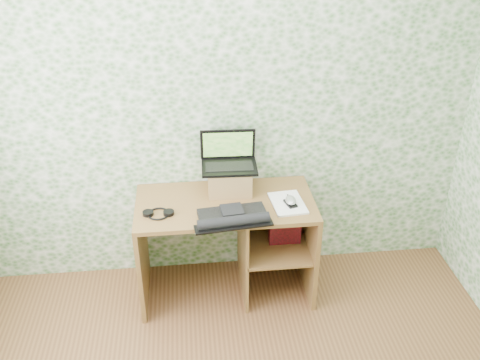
{
  "coord_description": "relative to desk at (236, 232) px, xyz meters",
  "views": [
    {
      "loc": [
        -0.23,
        -1.59,
        2.65
      ],
      "look_at": [
        0.09,
        1.39,
        0.94
      ],
      "focal_mm": 40.0,
      "sensor_mm": 36.0,
      "label": 1
    }
  ],
  "objects": [
    {
      "name": "desk",
      "position": [
        0.0,
        0.0,
        0.0
      ],
      "size": [
        1.2,
        0.6,
        0.75
      ],
      "color": "brown",
      "rests_on": "floor"
    },
    {
      "name": "riser",
      "position": [
        -0.04,
        0.12,
        0.36
      ],
      "size": [
        0.3,
        0.25,
        0.18
      ],
      "primitive_type": "cube",
      "rotation": [
        0.0,
        0.0,
        -0.03
      ],
      "color": "#9A7145",
      "rests_on": "desk"
    },
    {
      "name": "headphones",
      "position": [
        -0.52,
        -0.14,
        0.28
      ],
      "size": [
        0.2,
        0.15,
        0.02
      ],
      "rotation": [
        0.0,
        0.0,
        -0.07
      ],
      "color": "black",
      "rests_on": "desk"
    },
    {
      "name": "keyboard",
      "position": [
        -0.05,
        -0.25,
        0.29
      ],
      "size": [
        0.5,
        0.3,
        0.07
      ],
      "rotation": [
        0.0,
        0.0,
        0.11
      ],
      "color": "black",
      "rests_on": "desk"
    },
    {
      "name": "wall_back",
      "position": [
        -0.08,
        0.28,
        0.82
      ],
      "size": [
        3.5,
        0.0,
        3.5
      ],
      "primitive_type": "plane",
      "rotation": [
        1.57,
        0.0,
        0.0
      ],
      "color": "silver",
      "rests_on": "ground"
    },
    {
      "name": "red_box",
      "position": [
        0.34,
        -0.03,
        0.04
      ],
      "size": [
        0.22,
        0.07,
        0.27
      ],
      "primitive_type": "cube",
      "rotation": [
        0.0,
        0.0,
        -0.01
      ],
      "color": "maroon",
      "rests_on": "desk"
    },
    {
      "name": "pen",
      "position": [
        0.36,
        -0.08,
        0.29
      ],
      "size": [
        0.02,
        0.13,
        0.01
      ],
      "primitive_type": "cylinder",
      "rotation": [
        1.57,
        0.0,
        0.12
      ],
      "color": "black",
      "rests_on": "notepad"
    },
    {
      "name": "mouse",
      "position": [
        0.35,
        -0.12,
        0.3
      ],
      "size": [
        0.1,
        0.13,
        0.04
      ],
      "primitive_type": "ellipsoid",
      "rotation": [
        0.0,
        0.0,
        0.27
      ],
      "color": "#BCBCBF",
      "rests_on": "notepad"
    },
    {
      "name": "laptop",
      "position": [
        -0.04,
        0.16,
        0.5
      ],
      "size": [
        0.38,
        0.27,
        0.25
      ],
      "rotation": [
        0.0,
        0.0,
        -0.03
      ],
      "color": "black",
      "rests_on": "riser"
    },
    {
      "name": "notepad",
      "position": [
        0.33,
        -0.1,
        0.28
      ],
      "size": [
        0.23,
        0.31,
        0.01
      ],
      "primitive_type": "cube",
      "rotation": [
        0.0,
        0.0,
        0.09
      ],
      "color": "white",
      "rests_on": "desk"
    }
  ]
}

